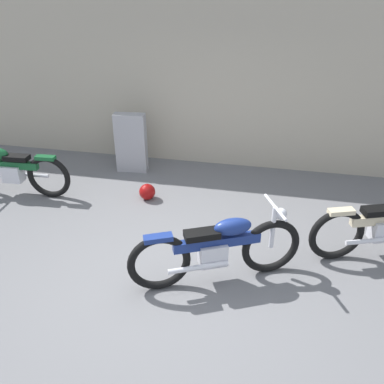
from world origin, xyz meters
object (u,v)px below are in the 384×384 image
stone_marker (131,143)px  motorcycle_green (8,169)px  motorcycle_blue (218,249)px  helmet (147,192)px

stone_marker → motorcycle_green: bearing=-142.7°
stone_marker → motorcycle_blue: stone_marker is taller
helmet → motorcycle_blue: size_ratio=0.14×
motorcycle_green → helmet: bearing=-176.1°
motorcycle_green → motorcycle_blue: bearing=155.3°
stone_marker → motorcycle_blue: (1.97, -2.67, -0.09)m
stone_marker → motorcycle_green: stone_marker is taller
helmet → motorcycle_green: size_ratio=0.13×
stone_marker → helmet: size_ratio=4.12×
helmet → motorcycle_blue: 2.22m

